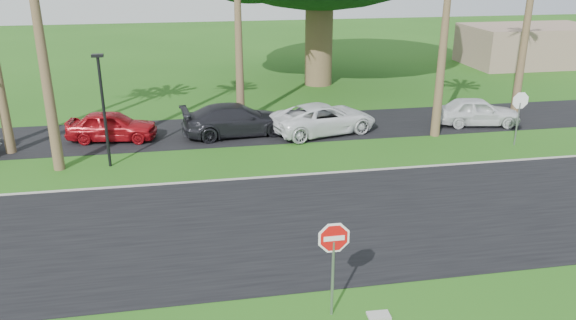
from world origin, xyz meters
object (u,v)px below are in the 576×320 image
Objects in this scene: car_red at (112,126)px; car_dark at (236,120)px; car_minivan at (324,119)px; stop_sign_far at (519,108)px; stop_sign_near at (333,250)px; car_pickup at (477,112)px.

car_red is 0.79× the size of car_dark.
car_minivan is at bearing -86.00° from car_red.
car_minivan is (-8.21, 3.35, -1.05)m from stop_sign_far.
car_red is 10.05m from car_minivan.
car_red is at bearing 80.99° from car_dark.
car_red is at bearing 114.21° from stop_sign_near.
car_red is 5.81m from car_dark.
car_dark is (-12.43, 3.78, -1.02)m from stop_sign_far.
stop_sign_far reaches higher than car_minivan.
stop_sign_far is (11.50, 11.00, 0.00)m from stop_sign_near.
stop_sign_near and stop_sign_far have the same top height.
stop_sign_far is at bearing -166.95° from car_pickup.
car_pickup is at bearing -105.14° from car_minivan.
car_dark is at bearing 93.60° from stop_sign_near.
car_dark is 1.25× the size of car_pickup.
stop_sign_far reaches higher than car_red.
car_pickup is at bearing -84.68° from car_red.
car_pickup is (11.30, 14.25, -1.06)m from stop_sign_near.
car_red is 0.79× the size of car_minivan.
stop_sign_near is at bearing 152.67° from car_minivan.
car_dark is at bearing -16.92° from stop_sign_far.
car_dark reaches higher than car_minivan.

